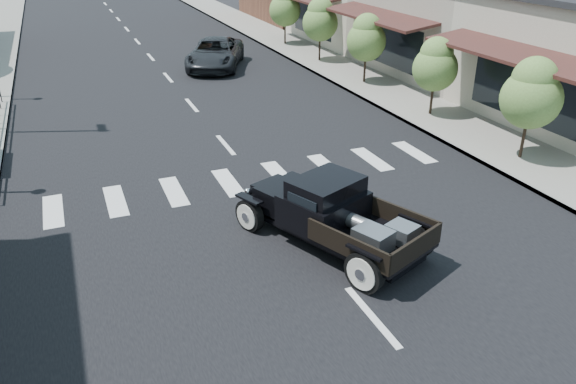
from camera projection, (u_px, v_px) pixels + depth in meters
name	position (u px, v px, depth m)	size (l,w,h in m)	color
ground	(309.00, 243.00, 13.34)	(120.00, 120.00, 0.00)	black
road	(177.00, 88.00, 25.86)	(14.00, 80.00, 0.02)	black
road_markings	(204.00, 120.00, 21.69)	(12.00, 60.00, 0.06)	silver
sidewalk_right	(341.00, 70.00, 28.71)	(3.00, 80.00, 0.15)	gray
storefront_mid	(476.00, 24.00, 28.30)	(10.00, 9.00, 4.50)	#A49989
storefront_far	(384.00, 3.00, 35.82)	(10.00, 9.00, 4.50)	beige
small_tree_a	(529.00, 111.00, 17.19)	(1.84, 1.84, 3.07)	#597D39
small_tree_b	(434.00, 78.00, 21.31)	(1.70, 1.70, 2.84)	#597D39
small_tree_c	(366.00, 49.00, 25.70)	(1.79, 1.79, 2.98)	#597D39
small_tree_d	(320.00, 30.00, 29.82)	(1.88, 1.88, 3.13)	#597D39
small_tree_e	(285.00, 17.00, 34.00)	(1.90, 1.90, 3.17)	#597D39
hotrod_pickup	(332.00, 213.00, 12.92)	(2.27, 4.86, 1.69)	black
second_car	(215.00, 54.00, 29.11)	(2.46, 5.34, 1.48)	black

